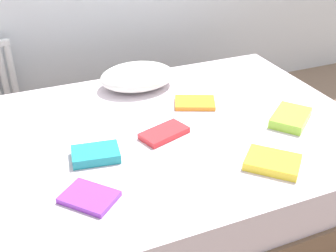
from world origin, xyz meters
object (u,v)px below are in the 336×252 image
Objects in this scene: textbook_yellow at (273,162)px; pillow at (138,76)px; bed at (172,167)px; textbook_purple at (89,197)px; textbook_red at (164,133)px; textbook_teal at (96,154)px; textbook_orange at (195,103)px; textbook_lime at (291,118)px.

pillow is at bearing 150.41° from textbook_yellow.
bed is 9.53× the size of textbook_purple.
pillow is at bearing 64.84° from textbook_red.
textbook_purple is at bearing -162.55° from textbook_red.
textbook_red is 0.37m from textbook_teal.
textbook_orange is at bearing 33.57° from textbook_teal.
textbook_teal is at bearing 137.73° from textbook_lime.
textbook_orange is at bearing 96.98° from textbook_lime.
textbook_teal is at bearing -131.10° from textbook_orange.
textbook_red is at bearing 174.48° from textbook_yellow.
textbook_purple reaches higher than bed.
bed is at bearing -116.66° from textbook_orange.
textbook_yellow is 1.11× the size of textbook_purple.
textbook_yellow is 0.43m from textbook_lime.
textbook_teal reaches higher than bed.
bed is at bearing -90.22° from pillow.
textbook_yellow is at bearing -18.59° from textbook_teal.
textbook_lime reaches higher than textbook_purple.
bed is 8.11× the size of textbook_lime.
textbook_lime is at bearing -20.60° from textbook_orange.
textbook_yellow is (0.28, -0.48, 0.27)m from bed.
pillow is 1.06m from textbook_purple.
textbook_lime reaches higher than textbook_teal.
textbook_red is at bearing 130.62° from textbook_lime.
textbook_yellow reaches higher than textbook_purple.
textbook_red is 0.55m from textbook_yellow.
textbook_purple is at bearing -119.80° from pillow.
pillow is 0.93m from textbook_lime.
textbook_lime is 1.11× the size of textbook_orange.
bed is 9.39× the size of textbook_teal.
textbook_red is (-0.07, -0.06, 0.27)m from bed.
textbook_yellow is at bearing 41.54° from textbook_purple.
textbook_red is 1.06× the size of textbook_orange.
pillow reaches higher than textbook_purple.
textbook_teal is 1.03m from textbook_lime.
textbook_red is at bearing 18.02° from textbook_teal.
textbook_lime reaches higher than textbook_red.
textbook_orange is (-0.38, 0.37, -0.01)m from textbook_lime.
textbook_orange is (0.22, -0.35, -0.06)m from pillow.
bed is 0.68m from textbook_lime.
bed is 8.46× the size of textbook_red.
textbook_lime is at bearing 88.15° from textbook_yellow.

